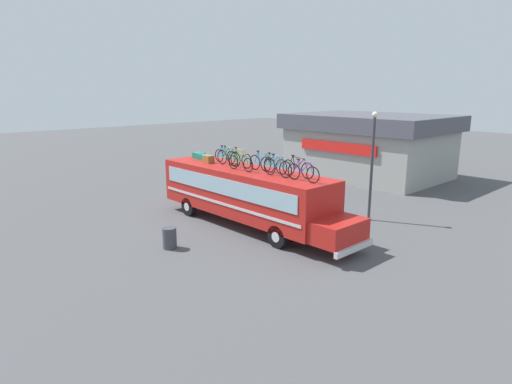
{
  "coord_description": "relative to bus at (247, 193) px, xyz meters",
  "views": [
    {
      "loc": [
        15.38,
        -13.43,
        6.44
      ],
      "look_at": [
        0.9,
        0.0,
        1.79
      ],
      "focal_mm": 30.39,
      "sensor_mm": 36.0,
      "label": 1
    }
  ],
  "objects": [
    {
      "name": "rooftop_bicycle_2",
      "position": [
        -1.47,
        0.07,
        1.55
      ],
      "size": [
        1.78,
        0.44,
        0.97
      ],
      "color": "black",
      "rests_on": "bus"
    },
    {
      "name": "trash_bin",
      "position": [
        0.11,
        -4.45,
        -1.19
      ],
      "size": [
        0.58,
        0.58,
        0.89
      ],
      "primitive_type": "cylinder",
      "color": "#3F3F47",
      "rests_on": "ground"
    },
    {
      "name": "luggage_bag_2",
      "position": [
        -3.59,
        0.13,
        1.31
      ],
      "size": [
        0.73,
        0.37,
        0.32
      ],
      "primitive_type": "cube",
      "color": "#1E7F66",
      "rests_on": "bus"
    },
    {
      "name": "roadside_building",
      "position": [
        -3.14,
        15.15,
        0.77
      ],
      "size": [
        11.39,
        8.36,
        4.67
      ],
      "color": "#9E9E99",
      "rests_on": "ground"
    },
    {
      "name": "rooftop_bicycle_1",
      "position": [
        -2.16,
        0.4,
        1.52
      ],
      "size": [
        1.65,
        0.44,
        0.9
      ],
      "color": "black",
      "rests_on": "bus"
    },
    {
      "name": "luggage_bag_1",
      "position": [
        -4.36,
        0.32,
        1.31
      ],
      "size": [
        0.62,
        0.48,
        0.32
      ],
      "primitive_type": "cube",
      "color": "#1E7F66",
      "rests_on": "bus"
    },
    {
      "name": "ground_plane",
      "position": [
        -0.28,
        0.0,
        -1.63
      ],
      "size": [
        120.0,
        120.0,
        0.0
      ],
      "primitive_type": "plane",
      "color": "#4C4C4F"
    },
    {
      "name": "rooftop_bicycle_4",
      "position": [
        0.01,
        -0.42,
        1.51
      ],
      "size": [
        1.71,
        0.44,
        0.88
      ],
      "color": "black",
      "rests_on": "bus"
    },
    {
      "name": "rooftop_bicycle_8",
      "position": [
        2.88,
        0.35,
        1.54
      ],
      "size": [
        1.8,
        0.44,
        0.94
      ],
      "color": "black",
      "rests_on": "bus"
    },
    {
      "name": "rooftop_bicycle_9",
      "position": [
        3.62,
        -0.15,
        1.53
      ],
      "size": [
        1.72,
        0.44,
        0.92
      ],
      "color": "black",
      "rests_on": "bus"
    },
    {
      "name": "luggage_bag_3",
      "position": [
        -2.8,
        -0.19,
        1.34
      ],
      "size": [
        0.53,
        0.4,
        0.38
      ],
      "primitive_type": "cube",
      "color": "olive",
      "rests_on": "bus"
    },
    {
      "name": "rooftop_bicycle_7",
      "position": [
        2.17,
        -0.17,
        1.55
      ],
      "size": [
        1.7,
        0.44,
        0.98
      ],
      "color": "black",
      "rests_on": "bus"
    },
    {
      "name": "bus",
      "position": [
        0.0,
        0.0,
        0.0
      ],
      "size": [
        11.55,
        2.55,
        2.78
      ],
      "color": "red",
      "rests_on": "ground"
    },
    {
      "name": "rooftop_bicycle_5",
      "position": [
        0.77,
        0.23,
        1.53
      ],
      "size": [
        1.67,
        0.44,
        0.93
      ],
      "color": "black",
      "rests_on": "bus"
    },
    {
      "name": "street_lamp",
      "position": [
        3.5,
        5.15,
        1.47
      ],
      "size": [
        0.29,
        0.29,
        5.44
      ],
      "color": "#38383D",
      "rests_on": "ground"
    },
    {
      "name": "rooftop_bicycle_3",
      "position": [
        -0.7,
        0.14,
        1.54
      ],
      "size": [
        1.74,
        0.44,
        0.96
      ],
      "color": "black",
      "rests_on": "bus"
    },
    {
      "name": "rooftop_bicycle_6",
      "position": [
        1.49,
        0.25,
        1.53
      ],
      "size": [
        1.7,
        0.44,
        0.92
      ],
      "color": "black",
      "rests_on": "bus"
    }
  ]
}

